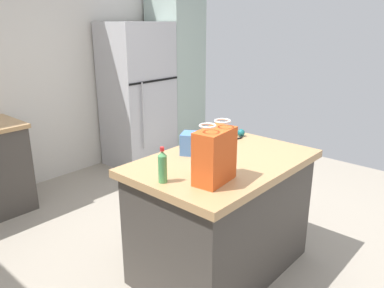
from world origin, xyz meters
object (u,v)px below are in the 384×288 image
object	(u,v)px
tall_cabinet	(176,78)
small_box	(191,143)
refrigerator	(138,95)
shopping_bag	(215,156)
bottle	(163,167)
kitchen_island	(222,215)
ear_defenders	(234,135)

from	to	relation	value
tall_cabinet	small_box	size ratio (longest dim) A/B	13.46
refrigerator	tall_cabinet	world-z (taller)	tall_cabinet
tall_cabinet	small_box	bearing A→B (deg)	-133.87
shopping_bag	bottle	world-z (taller)	shopping_bag
kitchen_island	small_box	xyz separation A→B (m)	(-0.06, 0.26, 0.53)
kitchen_island	small_box	world-z (taller)	small_box
shopping_bag	ear_defenders	bearing A→B (deg)	28.37
small_box	bottle	distance (m)	0.56
refrigerator	shopping_bag	world-z (taller)	refrigerator
bottle	shopping_bag	bearing A→B (deg)	-46.60
tall_cabinet	small_box	world-z (taller)	tall_cabinet
shopping_bag	ear_defenders	distance (m)	0.97
refrigerator	small_box	distance (m)	2.35
refrigerator	bottle	world-z (taller)	refrigerator
tall_cabinet	ear_defenders	world-z (taller)	tall_cabinet
kitchen_island	bottle	xyz separation A→B (m)	(-0.57, 0.03, 0.55)
kitchen_island	ear_defenders	size ratio (longest dim) A/B	6.59
kitchen_island	small_box	size ratio (longest dim) A/B	8.40
refrigerator	bottle	xyz separation A→B (m)	(-1.72, -2.24, 0.09)
small_box	kitchen_island	bearing A→B (deg)	-76.32
refrigerator	kitchen_island	bearing A→B (deg)	-116.83
tall_cabinet	ear_defenders	bearing A→B (deg)	-124.47
shopping_bag	bottle	xyz separation A→B (m)	(-0.22, 0.23, -0.07)
ear_defenders	refrigerator	bearing A→B (deg)	71.95
tall_cabinet	ear_defenders	size ratio (longest dim) A/B	10.57
kitchen_island	bottle	world-z (taller)	bottle
refrigerator	small_box	xyz separation A→B (m)	(-1.21, -2.02, 0.07)
kitchen_island	bottle	bearing A→B (deg)	176.60
refrigerator	ear_defenders	size ratio (longest dim) A/B	9.07
refrigerator	ear_defenders	distance (m)	2.12
kitchen_island	refrigerator	xyz separation A→B (m)	(1.15, 2.27, 0.46)
kitchen_island	ear_defenders	distance (m)	0.73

